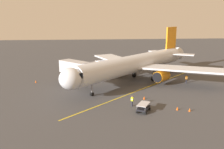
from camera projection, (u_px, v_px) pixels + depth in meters
The scene contains 13 objects.
ground_plane at pixel (141, 81), 53.33m from camera, with size 220.00×220.00×0.00m, color #424244.
apron_lead_in_line at pixel (142, 89), 47.45m from camera, with size 0.24×40.00×0.01m, color yellow.
airplane at pixel (137, 64), 52.55m from camera, with size 33.34×32.80×11.50m.
jet_bridge at pixel (82, 69), 47.78m from camera, with size 9.29×9.68×5.40m.
ground_crew_marshaller at pixel (132, 101), 38.07m from camera, with size 0.46×0.46×1.71m.
ground_crew_wing_walker at pixel (186, 79), 51.72m from camera, with size 0.42×0.29×1.71m.
ground_crew_loader at pixel (158, 73), 57.46m from camera, with size 0.44×0.33×1.71m.
baggage_cart_near_nose at pixel (143, 107), 35.91m from camera, with size 2.53×2.95×1.27m.
box_truck_portside at pixel (101, 65), 64.60m from camera, with size 4.84×4.34×2.62m.
safety_cone_nose_left at pixel (36, 81), 52.19m from camera, with size 0.32×0.32×0.55m, color #F2590F.
safety_cone_nose_right at pixel (190, 110), 36.11m from camera, with size 0.32×0.32×0.55m, color #F2590F.
safety_cone_wing_port at pixel (144, 98), 41.49m from camera, with size 0.32×0.32×0.55m, color #F2590F.
safety_cone_wing_starboard at pixel (177, 108), 36.61m from camera, with size 0.32×0.32×0.55m, color #F2590F.
Camera 1 is at (11.39, 50.71, 13.65)m, focal length 38.56 mm.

